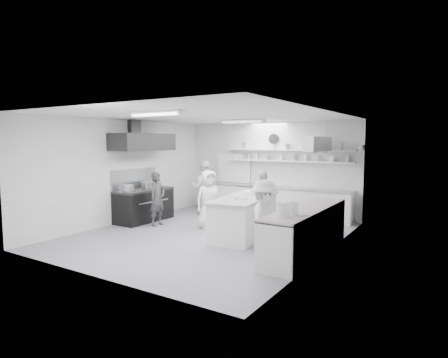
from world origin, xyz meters
The scene contains 27 objects.
floor centered at (0.00, 0.00, -0.01)m, with size 6.00×7.00×0.02m, color gray.
ceiling centered at (0.00, 0.00, 3.01)m, with size 6.00×7.00×0.02m, color white.
wall_back centered at (0.00, 3.50, 1.50)m, with size 6.00×0.04×3.00m, color silver.
wall_front centered at (0.00, -3.50, 1.50)m, with size 6.00×0.04×3.00m, color silver.
wall_left centered at (-3.00, 0.00, 1.50)m, with size 0.04×7.00×3.00m, color silver.
wall_right centered at (3.00, 0.00, 1.50)m, with size 0.04×7.00×3.00m, color silver.
stove centered at (-2.60, 0.40, 0.45)m, with size 0.80×1.80×0.90m, color black.
exhaust_hood centered at (-2.60, 0.40, 2.35)m, with size 0.85×2.00×0.50m, color #2C2C2C.
back_counter centered at (0.30, 3.20, 0.46)m, with size 5.00×0.60×0.92m, color white.
shelf_lower centered at (0.70, 3.37, 1.75)m, with size 4.20×0.26×0.04m, color white.
shelf_upper centered at (0.70, 3.37, 2.10)m, with size 4.20×0.26×0.04m, color white.
pass_through_window centered at (-1.30, 3.48, 1.45)m, with size 1.30×0.04×1.00m, color black.
wall_clock centered at (0.20, 3.46, 2.45)m, with size 0.32×0.32×0.05m, color silver.
right_counter centered at (2.65, -0.20, 0.47)m, with size 0.74×3.30×0.94m, color white.
pot_rack centered at (2.00, 2.40, 2.30)m, with size 0.30×1.60×0.40m, color #A0A2A5.
light_fixture_front centered at (0.00, -1.80, 2.94)m, with size 1.30×0.25×0.10m, color white.
light_fixture_rear centered at (0.00, 1.80, 2.94)m, with size 1.30×0.25×0.10m, color white.
prep_island centered at (0.78, 0.49, 0.47)m, with size 0.95×2.55×0.94m, color white.
stove_pot centered at (-2.60, 0.56, 1.03)m, with size 0.38×0.38×0.25m, color #A0A2A5.
cook_stove centered at (-1.84, 0.15, 0.76)m, with size 0.55×0.36×1.52m, color #313131.
cook_back centered at (-1.77, 2.30, 0.87)m, with size 0.84×0.66×1.73m, color white.
cook_island_left centered at (-0.44, 0.66, 0.80)m, with size 0.78×0.51×1.60m, color white.
cook_island_right centered at (1.00, 1.05, 0.82)m, with size 0.96×0.40×1.64m, color white.
cook_right centered at (2.02, -0.93, 0.80)m, with size 1.04×0.60×1.60m, color white.
bowl_island_a centered at (0.91, 0.06, 0.97)m, with size 0.27×0.27×0.07m, color #A0A2A5.
bowl_island_b centered at (0.59, 0.22, 0.97)m, with size 0.21×0.21×0.07m, color white.
bowl_right centered at (2.82, -0.99, 0.97)m, with size 0.25×0.25×0.06m, color white.
Camera 1 is at (5.36, -7.76, 2.39)m, focal length 30.38 mm.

